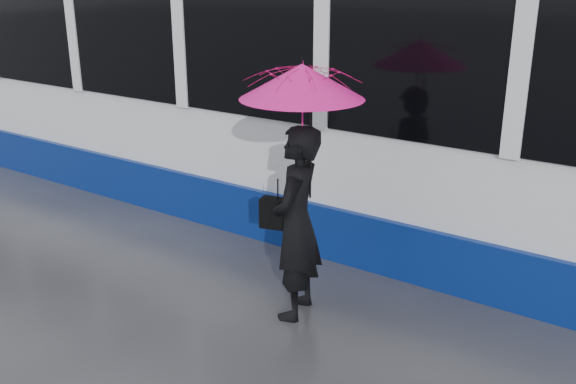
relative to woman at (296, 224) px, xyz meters
The scene contains 5 objects.
ground 1.14m from the woman, behind, with size 90.00×90.00×0.00m, color #2A2A2F.
rails 2.69m from the woman, 105.61° to the left, with size 34.00×1.51×0.02m.
woman is the anchor object (origin of this frame).
umbrella 1.08m from the woman, ahead, with size 1.32×1.32×1.23m.
handbag 0.23m from the woman, behind, with size 0.35×0.22×0.46m.
Camera 1 is at (3.70, -4.41, 3.07)m, focal length 40.00 mm.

